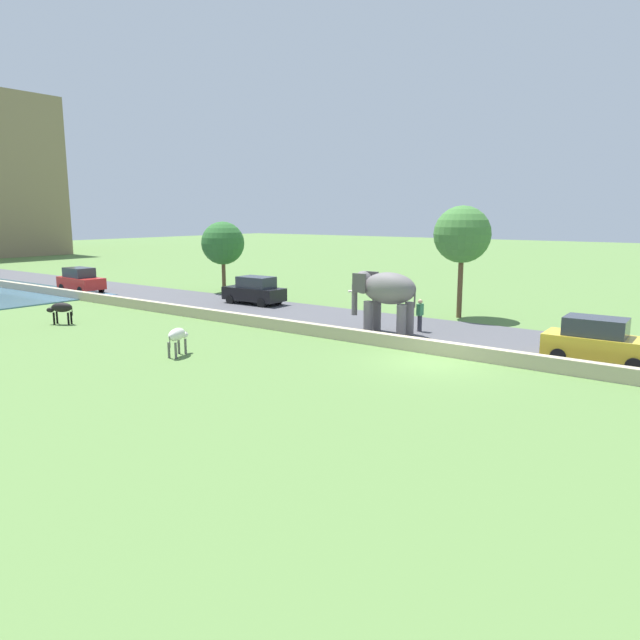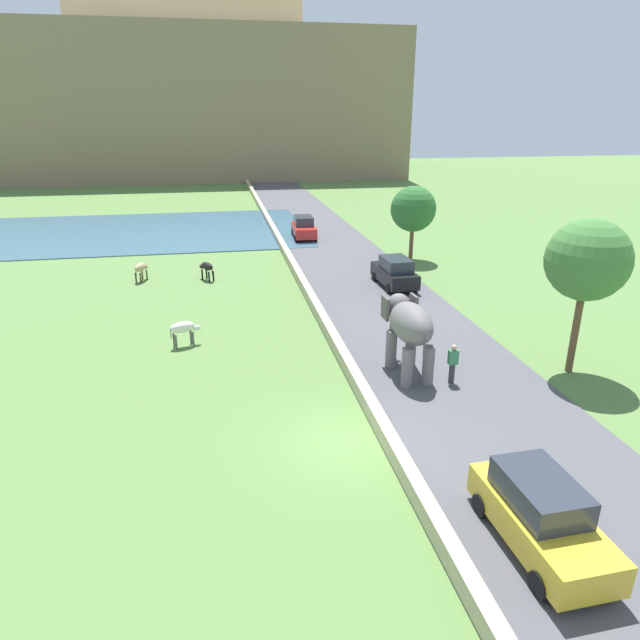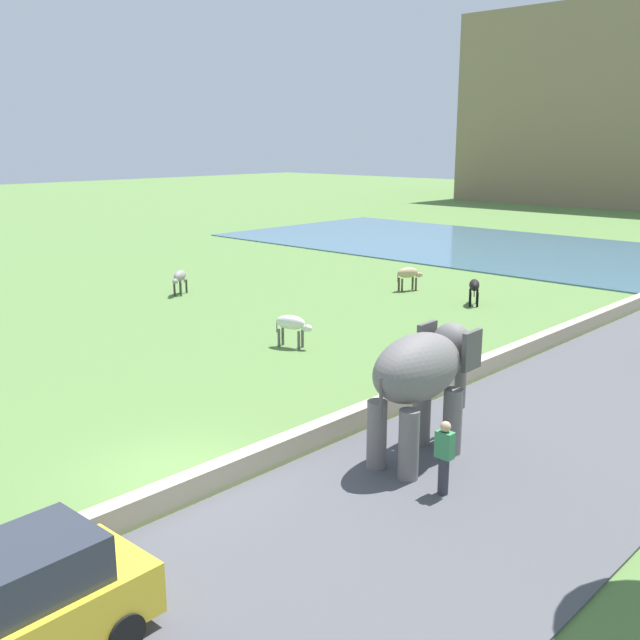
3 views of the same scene
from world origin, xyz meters
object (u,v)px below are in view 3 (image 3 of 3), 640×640
Objects in this scene: elephant at (423,374)px; car_yellow at (8,613)px; person_beside_elephant at (444,457)px; cow_white at (292,324)px; cow_grey at (180,277)px; cow_black at (474,286)px; cow_tan at (409,274)px.

elephant is 9.50m from car_yellow.
cow_white is at bearing 150.84° from person_beside_elephant.
cow_black is at bearing 34.11° from cow_grey.
cow_tan is 0.99× the size of cow_white.
car_yellow reaches higher than cow_white.
cow_grey is (-11.22, -7.60, 0.00)m from cow_black.
elephant is 19.35m from cow_tan.
cow_grey is (-20.41, 8.37, -0.04)m from person_beside_elephant.
car_yellow is (-1.40, -8.28, 0.03)m from person_beside_elephant.
car_yellow is at bearing -57.90° from cow_white.
elephant reaches higher than cow_white.
cow_tan and cow_white have the same top height.
cow_grey is at bearing -145.89° from cow_black.
elephant reaches higher than cow_grey.
cow_tan is at bearing 128.58° from person_beside_elephant.
cow_black is at bearing 107.82° from car_yellow.
cow_tan is at bearing 115.39° from car_yellow.
cow_black and cow_grey have the same top height.
cow_black is (3.96, -0.52, 0.00)m from cow_tan.
cow_white is (-8.74, 13.93, -0.06)m from car_yellow.
car_yellow reaches higher than cow_black.
person_beside_elephant is at bearing 80.43° from car_yellow.
car_yellow is 2.86× the size of cow_white.
cow_white is 10.35m from cow_black.
cow_white is 1.05× the size of cow_black.
elephant is 2.48× the size of cow_tan.
person_beside_elephant is 1.15× the size of cow_white.
car_yellow is 25.47m from cow_black.
car_yellow is 16.45m from cow_white.
cow_black is (-7.79, 14.81, -1.20)m from elephant.
cow_black is at bearing 117.73° from elephant.
elephant is at bearing 90.04° from car_yellow.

